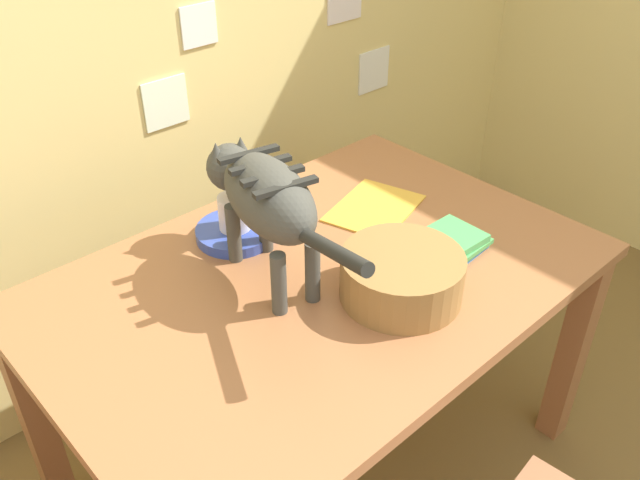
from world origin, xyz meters
name	(u,v)px	position (x,y,z in m)	size (l,w,h in m)	color
wall_rear	(77,6)	(0.00, 1.91, 1.25)	(4.56, 0.11, 2.50)	#EBD07C
dining_table	(320,300)	(0.14, 1.12, 0.64)	(1.38, 0.93, 0.73)	#A1633B
cat	(264,196)	(0.05, 1.21, 0.95)	(0.23, 0.66, 0.32)	#45443B
saucer_bowl	(236,232)	(0.09, 1.39, 0.74)	(0.21, 0.21, 0.03)	#354DB0
coffee_mug	(235,212)	(0.09, 1.39, 0.81)	(0.13, 0.08, 0.09)	white
magazine	(374,208)	(0.46, 1.24, 0.73)	(0.27, 0.20, 0.01)	gold
book_stack	(450,244)	(0.45, 0.96, 0.75)	(0.19, 0.15, 0.05)	#3D81C8
wicker_basket	(402,276)	(0.22, 0.93, 0.79)	(0.29, 0.29, 0.11)	olive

